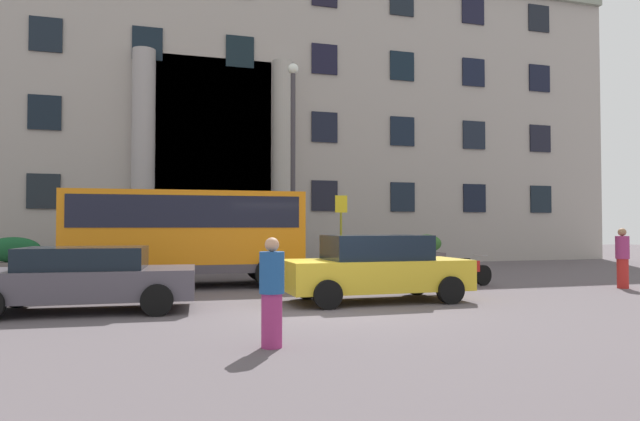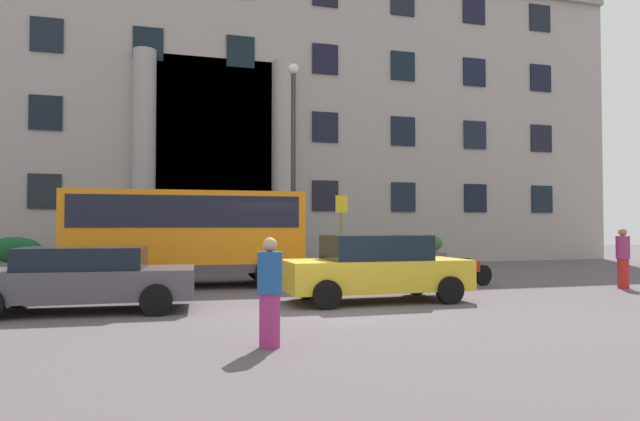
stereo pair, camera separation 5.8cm
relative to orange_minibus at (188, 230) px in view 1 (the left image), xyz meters
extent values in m
cube|color=#564E52|center=(2.53, -5.50, -1.69)|extent=(80.00, 64.00, 0.12)
cube|color=#A09890|center=(2.53, 12.00, 5.47)|extent=(38.59, 9.00, 14.19)
cube|color=black|center=(1.47, 7.56, 2.89)|extent=(4.92, 0.12, 9.03)
cylinder|color=#9B9595|center=(-1.45, 7.25, 2.89)|extent=(0.93, 0.93, 9.03)
cylinder|color=#A29D94|center=(4.39, 7.25, 2.89)|extent=(0.93, 0.93, 9.03)
cube|color=black|center=(-5.19, 7.46, 1.49)|extent=(1.22, 0.08, 1.38)
cube|color=black|center=(6.39, 7.46, 1.49)|extent=(1.22, 0.08, 1.38)
cube|color=black|center=(10.24, 7.46, 1.49)|extent=(1.22, 0.08, 1.38)
cube|color=black|center=(14.10, 7.46, 1.49)|extent=(1.22, 0.08, 1.38)
cube|color=black|center=(17.96, 7.46, 1.49)|extent=(1.22, 0.08, 1.38)
cube|color=black|center=(-5.19, 7.46, 4.62)|extent=(1.22, 0.08, 1.38)
cube|color=black|center=(6.39, 7.46, 4.62)|extent=(1.22, 0.08, 1.38)
cube|color=black|center=(10.24, 7.46, 4.62)|extent=(1.22, 0.08, 1.38)
cube|color=black|center=(14.10, 7.46, 4.62)|extent=(1.22, 0.08, 1.38)
cube|color=black|center=(17.96, 7.46, 4.62)|extent=(1.22, 0.08, 1.38)
cube|color=black|center=(-5.19, 7.46, 7.74)|extent=(1.22, 0.08, 1.38)
cube|color=black|center=(-1.33, 7.46, 7.74)|extent=(1.22, 0.08, 1.38)
cube|color=black|center=(2.53, 7.46, 7.74)|extent=(1.22, 0.08, 1.38)
cube|color=black|center=(6.39, 7.46, 7.74)|extent=(1.22, 0.08, 1.38)
cube|color=black|center=(10.24, 7.46, 7.74)|extent=(1.22, 0.08, 1.38)
cube|color=black|center=(14.10, 7.46, 7.74)|extent=(1.22, 0.08, 1.38)
cube|color=black|center=(17.96, 7.46, 7.74)|extent=(1.22, 0.08, 1.38)
cube|color=black|center=(10.24, 7.46, 10.86)|extent=(1.22, 0.08, 1.38)
cube|color=black|center=(14.10, 7.46, 10.86)|extent=(1.22, 0.08, 1.38)
cube|color=black|center=(17.96, 7.46, 10.86)|extent=(1.22, 0.08, 1.38)
cube|color=orange|center=(-0.01, 0.00, -0.04)|extent=(6.60, 2.70, 2.27)
cube|color=black|center=(-0.01, 0.00, 0.51)|extent=(6.21, 2.72, 0.87)
cube|color=black|center=(3.17, -0.14, 0.32)|extent=(0.15, 2.03, 1.09)
cube|color=#48414B|center=(-0.01, 0.00, -1.06)|extent=(6.60, 2.74, 0.24)
cylinder|color=black|center=(2.32, 1.10, -1.18)|extent=(0.91, 0.32, 0.90)
cylinder|color=black|center=(2.21, -1.31, -1.18)|extent=(0.91, 0.32, 0.90)
cylinder|color=black|center=(-2.23, 1.31, -1.18)|extent=(0.91, 0.32, 0.90)
cylinder|color=black|center=(-2.33, -1.10, -1.18)|extent=(0.91, 0.32, 0.90)
cylinder|color=olive|center=(5.32, 1.92, -0.24)|extent=(0.08, 0.08, 2.77)
cube|color=yellow|center=(5.32, 1.89, 0.89)|extent=(0.44, 0.03, 0.60)
cube|color=#6D6058|center=(6.63, 5.10, -1.37)|extent=(1.58, 0.75, 0.52)
ellipsoid|color=#1F5031|center=(6.63, 5.10, -0.73)|extent=(1.52, 0.68, 0.76)
cube|color=#6D6A57|center=(-1.13, 5.24, -1.35)|extent=(1.93, 0.78, 0.56)
ellipsoid|color=#245125|center=(-1.13, 5.24, -0.70)|extent=(1.85, 0.70, 0.74)
cube|color=slate|center=(-5.64, 4.88, -1.38)|extent=(1.87, 0.73, 0.49)
ellipsoid|color=#17512A|center=(-5.64, 4.88, -0.70)|extent=(1.79, 0.66, 0.88)
cube|color=slate|center=(10.35, 5.26, -1.33)|extent=(1.45, 0.80, 0.59)
ellipsoid|color=#356A2A|center=(10.35, 5.26, -0.64)|extent=(1.39, 0.72, 0.79)
cube|color=gold|center=(4.04, -4.48, -1.01)|extent=(4.24, 1.73, 0.70)
cube|color=black|center=(4.04, -4.48, -0.38)|extent=(2.29, 1.52, 0.57)
cylinder|color=black|center=(5.48, -3.62, -1.32)|extent=(0.62, 0.20, 0.62)
cylinder|color=black|center=(5.49, -5.33, -1.32)|extent=(0.62, 0.20, 0.62)
cylinder|color=black|center=(2.60, -3.62, -1.32)|extent=(0.62, 0.20, 0.62)
cylinder|color=black|center=(2.61, -5.34, -1.32)|extent=(0.62, 0.20, 0.62)
cube|color=#4A454F|center=(-2.24, -4.24, -1.06)|extent=(4.48, 2.09, 0.60)
cube|color=black|center=(-2.24, -4.24, -0.54)|extent=(2.46, 1.75, 0.44)
cylinder|color=black|center=(-0.69, -3.43, -1.32)|extent=(0.63, 0.24, 0.62)
cylinder|color=black|center=(-0.81, -5.24, -1.32)|extent=(0.63, 0.24, 0.62)
cylinder|color=black|center=(-3.66, -3.24, -1.32)|extent=(0.63, 0.24, 0.62)
cylinder|color=black|center=(8.34, -2.19, -1.33)|extent=(0.61, 0.24, 0.60)
cylinder|color=black|center=(7.00, -2.52, -1.33)|extent=(0.61, 0.26, 0.60)
cube|color=red|center=(7.67, -2.35, -1.05)|extent=(0.92, 0.44, 0.32)
cube|color=black|center=(7.50, -2.40, -0.87)|extent=(0.55, 0.32, 0.12)
cylinder|color=#A5A5A8|center=(8.24, -2.22, -0.75)|extent=(0.16, 0.54, 0.03)
cylinder|color=#9C2D6A|center=(0.78, -8.57, -1.24)|extent=(0.30, 0.30, 0.77)
cylinder|color=#1D4D8D|center=(0.78, -8.57, -0.56)|extent=(0.36, 0.36, 0.60)
sphere|color=tan|center=(0.78, -8.57, -0.16)|extent=(0.21, 0.21, 0.21)
cylinder|color=red|center=(11.69, -3.92, -1.21)|extent=(0.30, 0.30, 0.83)
cylinder|color=#9A2F66|center=(11.69, -3.92, -0.48)|extent=(0.36, 0.36, 0.64)
sphere|color=#976D4C|center=(11.69, -3.92, -0.05)|extent=(0.22, 0.22, 0.22)
cylinder|color=#373339|center=(3.94, 3.38, 2.08)|extent=(0.18, 0.18, 7.41)
sphere|color=white|center=(3.94, 3.38, 5.96)|extent=(0.40, 0.40, 0.40)
camera|label=1|loc=(-0.77, -16.36, 0.11)|focal=30.88mm
camera|label=2|loc=(-0.71, -16.37, 0.11)|focal=30.88mm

